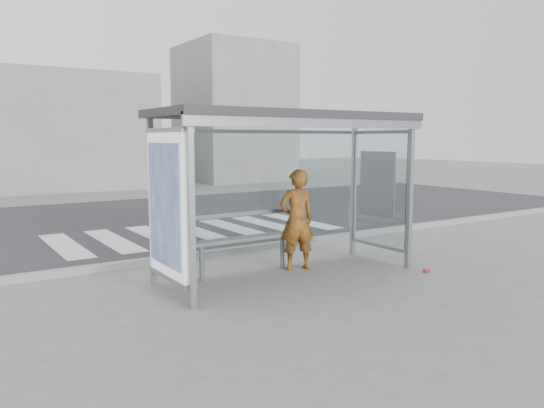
{
  "coord_description": "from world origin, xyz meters",
  "views": [
    {
      "loc": [
        -4.78,
        -6.86,
        2.21
      ],
      "look_at": [
        -0.18,
        0.2,
        1.16
      ],
      "focal_mm": 35.0,
      "sensor_mm": 36.0,
      "label": 1
    }
  ],
  "objects_px": {
    "soda_can": "(426,270)",
    "person": "(297,220)",
    "bench": "(243,239)",
    "bus_shelter": "(267,153)"
  },
  "relations": [
    {
      "from": "person",
      "to": "bench",
      "type": "height_order",
      "value": "person"
    },
    {
      "from": "bus_shelter",
      "to": "person",
      "type": "relative_size",
      "value": 2.5
    },
    {
      "from": "person",
      "to": "bench",
      "type": "distance_m",
      "value": 0.98
    },
    {
      "from": "soda_can",
      "to": "person",
      "type": "bearing_deg",
      "value": 140.84
    },
    {
      "from": "bench",
      "to": "soda_can",
      "type": "distance_m",
      "value": 3.09
    },
    {
      "from": "person",
      "to": "soda_can",
      "type": "xyz_separation_m",
      "value": [
        1.67,
        -1.36,
        -0.81
      ]
    },
    {
      "from": "person",
      "to": "soda_can",
      "type": "bearing_deg",
      "value": 154.83
    },
    {
      "from": "bus_shelter",
      "to": "bench",
      "type": "distance_m",
      "value": 1.47
    },
    {
      "from": "bus_shelter",
      "to": "bench",
      "type": "relative_size",
      "value": 2.19
    },
    {
      "from": "bench",
      "to": "person",
      "type": "bearing_deg",
      "value": -12.78
    }
  ]
}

